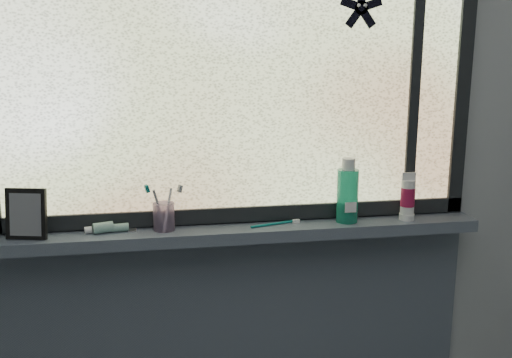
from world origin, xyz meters
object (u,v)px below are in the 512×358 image
Objects in this scene: mouthwash_bottle at (348,190)px; cream_tube at (408,195)px; vanity_mirror at (26,214)px; toothbrush_cup at (164,217)px.

mouthwash_bottle is 1.52× the size of cream_tube.
vanity_mirror reaches higher than cream_tube.
toothbrush_cup is at bearing 178.51° from cream_tube.
cream_tube is at bearing -3.19° from mouthwash_bottle.
cream_tube is at bearing 13.68° from vanity_mirror.
mouthwash_bottle is at bearing 14.26° from vanity_mirror.
cream_tube is (0.21, -0.01, -0.02)m from mouthwash_bottle.
vanity_mirror is at bearing -178.12° from toothbrush_cup.
mouthwash_bottle reaches higher than cream_tube.
mouthwash_bottle is (0.61, -0.01, 0.06)m from toothbrush_cup.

